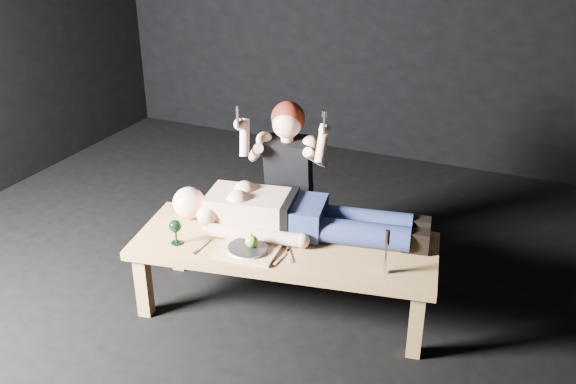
# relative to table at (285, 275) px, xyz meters

# --- Properties ---
(ground) EXTENTS (5.00, 5.00, 0.00)m
(ground) POSITION_rel_table_xyz_m (-0.35, 0.11, -0.23)
(ground) COLOR black
(ground) RESTS_ON ground
(table) EXTENTS (1.83, 0.96, 0.45)m
(table) POSITION_rel_table_xyz_m (0.00, 0.00, 0.00)
(table) COLOR #A4774B
(table) RESTS_ON ground
(lying_man) EXTENTS (1.75, 0.81, 0.25)m
(lying_man) POSITION_rel_table_xyz_m (0.02, 0.16, 0.35)
(lying_man) COLOR #D4AA8B
(lying_man) RESTS_ON table
(kneeling_woman) EXTENTS (0.76, 0.81, 1.17)m
(kneeling_woman) POSITION_rel_table_xyz_m (-0.20, 0.55, 0.36)
(kneeling_woman) COLOR black
(kneeling_woman) RESTS_ON ground
(serving_tray) EXTENTS (0.35, 0.27, 0.02)m
(serving_tray) POSITION_rel_table_xyz_m (-0.14, -0.19, 0.24)
(serving_tray) COLOR tan
(serving_tray) RESTS_ON table
(plate) EXTENTS (0.24, 0.24, 0.02)m
(plate) POSITION_rel_table_xyz_m (-0.14, -0.19, 0.25)
(plate) COLOR white
(plate) RESTS_ON serving_tray
(apple) EXTENTS (0.07, 0.07, 0.07)m
(apple) POSITION_rel_table_xyz_m (-0.12, -0.18, 0.30)
(apple) COLOR #5FA51C
(apple) RESTS_ON plate
(goblet) EXTENTS (0.09, 0.09, 0.15)m
(goblet) POSITION_rel_table_xyz_m (-0.56, -0.27, 0.30)
(goblet) COLOR black
(goblet) RESTS_ON table
(fork_flat) EXTENTS (0.02, 0.19, 0.01)m
(fork_flat) POSITION_rel_table_xyz_m (-0.41, -0.24, 0.23)
(fork_flat) COLOR #B2B2B7
(fork_flat) RESTS_ON table
(knife_flat) EXTENTS (0.03, 0.19, 0.01)m
(knife_flat) POSITION_rel_table_xyz_m (0.06, -0.16, 0.23)
(knife_flat) COLOR #B2B2B7
(knife_flat) RESTS_ON table
(spoon_flat) EXTENTS (0.11, 0.16, 0.01)m
(spoon_flat) POSITION_rel_table_xyz_m (0.08, -0.11, 0.23)
(spoon_flat) COLOR #B2B2B7
(spoon_flat) RESTS_ON table
(carving_knife) EXTENTS (0.04, 0.04, 0.26)m
(carving_knife) POSITION_rel_table_xyz_m (0.62, -0.08, 0.35)
(carving_knife) COLOR #B2B2B7
(carving_knife) RESTS_ON table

